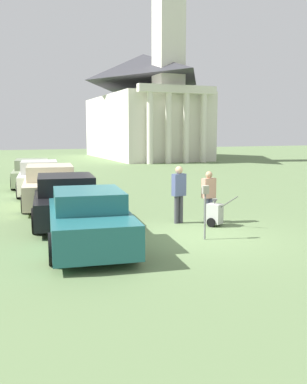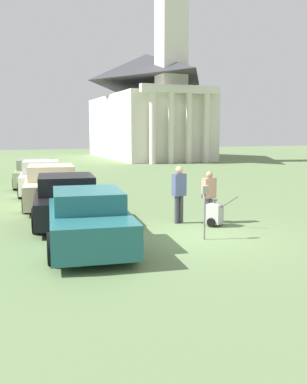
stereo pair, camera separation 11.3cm
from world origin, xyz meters
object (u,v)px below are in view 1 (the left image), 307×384
(parked_car_teal, at_px, (88,219))
(church, at_px, (145,101))
(parked_car_black, at_px, (66,200))
(parked_car_sage, at_px, (32,173))
(parking_meter, at_px, (205,202))
(person_supervisor, at_px, (209,194))
(parked_car_cream, at_px, (50,187))
(equipment_cart, at_px, (214,214))
(person_worker, at_px, (179,191))
(parked_car_white, at_px, (40,178))

(parked_car_teal, xyz_separation_m, church, (14.06, 33.21, 5.36))
(parked_car_teal, xyz_separation_m, parked_car_black, (-0.00, 3.11, 0.02))
(parked_car_teal, bearing_deg, parked_car_sage, 97.49)
(parking_meter, bearing_deg, person_supervisor, 58.54)
(person_supervisor, bearing_deg, parked_car_cream, -58.19)
(parked_car_teal, xyz_separation_m, parked_car_cream, (-0.00, 6.49, 0.05))
(person_supervisor, relative_size, equipment_cart, 1.65)
(parked_car_cream, xyz_separation_m, person_supervisor, (4.17, -5.23, 0.20))
(parked_car_teal, relative_size, person_worker, 2.75)
(parking_meter, relative_size, person_supervisor, 0.89)
(parked_car_white, bearing_deg, person_worker, -60.99)
(parked_car_cream, distance_m, church, 30.66)
(parked_car_white, relative_size, equipment_cart, 4.89)
(person_supervisor, distance_m, church, 33.83)
(parked_car_black, distance_m, parked_car_white, 6.73)
(parked_car_sage, height_order, person_worker, person_worker)
(parking_meter, relative_size, person_worker, 0.81)
(parked_car_teal, height_order, person_supervisor, person_supervisor)
(parked_car_teal, relative_size, equipment_cart, 4.99)
(person_worker, bearing_deg, parked_car_cream, -66.59)
(parking_meter, bearing_deg, person_worker, 83.90)
(parked_car_white, distance_m, person_worker, 8.91)
(parked_car_black, relative_size, equipment_cart, 5.05)
(equipment_cart, bearing_deg, parked_car_white, 81.91)
(parked_car_teal, bearing_deg, parked_car_white, 97.49)
(parked_car_cream, xyz_separation_m, parked_car_sage, (-0.00, 6.45, -0.06))
(parked_car_black, xyz_separation_m, equipment_cart, (4.11, -2.34, -0.32))
(parked_car_black, bearing_deg, parked_car_teal, -82.50)
(parked_car_black, xyz_separation_m, parked_car_cream, (0.00, 3.38, 0.03))
(equipment_cart, bearing_deg, parked_car_cream, 93.24)
(parked_car_black, height_order, parking_meter, parked_car_black)
(parked_car_sage, xyz_separation_m, church, (14.06, 20.27, 5.37))
(parked_car_white, xyz_separation_m, church, (14.06, 23.37, 5.33))
(equipment_cart, bearing_deg, person_supervisor, 50.87)
(parking_meter, relative_size, church, 0.06)
(parked_car_teal, relative_size, parked_car_sage, 0.91)
(parked_car_teal, height_order, parked_car_black, parked_car_black)
(parked_car_white, bearing_deg, church, 66.46)
(parked_car_cream, relative_size, church, 0.22)
(parked_car_white, distance_m, person_supervisor, 9.54)
(parking_meter, distance_m, person_supervisor, 2.17)
(parked_car_black, relative_size, parked_car_cream, 0.93)
(parked_car_black, bearing_deg, parked_car_sage, 97.49)
(person_worker, bearing_deg, parking_meter, 73.78)
(parked_car_teal, relative_size, church, 0.20)
(parked_car_cream, bearing_deg, parked_car_teal, -82.51)
(parked_car_black, bearing_deg, equipment_cart, -22.20)
(parked_car_black, bearing_deg, person_supervisor, -16.49)
(person_supervisor, height_order, church, church)
(person_worker, bearing_deg, person_supervisor, 151.44)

